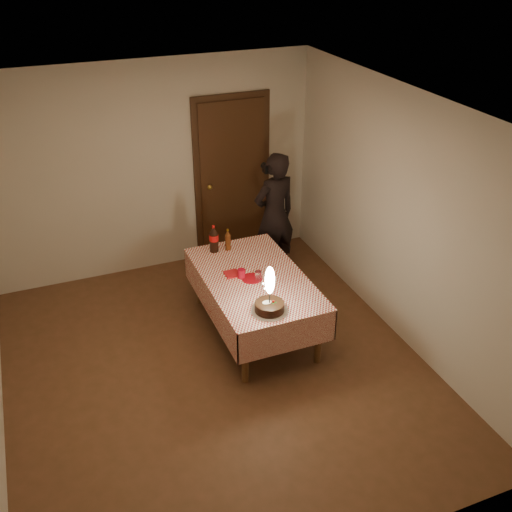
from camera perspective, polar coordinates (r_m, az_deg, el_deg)
name	(u,v)px	position (r m, az deg, el deg)	size (l,w,h in m)	color
ground	(217,368)	(6.10, -3.78, -10.64)	(4.00, 4.50, 0.01)	brown
room_shell	(211,215)	(5.27, -4.27, 3.87)	(4.04, 4.54, 2.62)	beige
dining_table	(254,285)	(6.27, -0.17, -2.74)	(1.02, 1.72, 0.67)	brown
birthday_cake	(270,301)	(5.64, 1.30, -4.27)	(0.35, 0.35, 0.49)	white
red_plate	(252,278)	(6.19, -0.38, -2.14)	(0.22, 0.22, 0.01)	#A70B16
red_cup	(242,274)	(6.19, -1.38, -1.69)	(0.08, 0.08, 0.10)	#AD0C20
clear_cup	(258,275)	(6.17, 0.21, -1.86)	(0.07, 0.07, 0.09)	white
napkin_stack	(232,274)	(6.26, -2.29, -1.71)	(0.15, 0.15, 0.02)	#AC1319
cola_bottle	(214,239)	(6.65, -4.04, 1.63)	(0.10, 0.10, 0.32)	black
amber_bottle_left	(228,240)	(6.69, -2.69, 1.53)	(0.06, 0.06, 0.25)	#54260E
photographer	(274,215)	(7.27, 1.77, 3.94)	(0.64, 0.49, 1.58)	black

